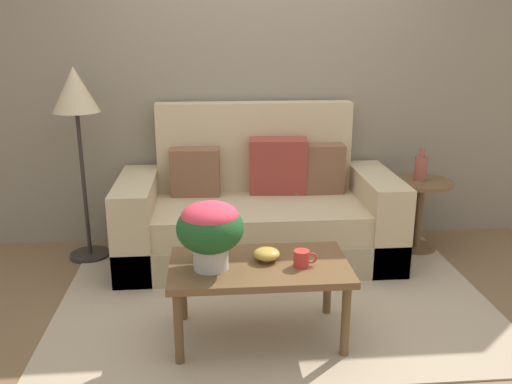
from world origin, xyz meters
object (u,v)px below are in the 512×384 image
Objects in this scene: potted_plant at (210,228)px; snack_bowl at (267,254)px; couch at (258,214)px; coffee_mug at (302,258)px; coffee_table at (259,273)px; table_vase at (421,167)px; floor_lamp at (76,105)px; side_table at (420,202)px.

potted_plant reaches higher than snack_bowl.
coffee_mug is (0.13, -1.22, 0.16)m from couch.
table_vase is (1.37, 1.21, 0.27)m from coffee_table.
coffee_mug reaches higher than coffee_table.
potted_plant is at bearing -171.63° from coffee_table.
floor_lamp is at bearing 175.74° from couch.
snack_bowl is (-0.19, 0.09, -0.01)m from coffee_mug.
snack_bowl reaches higher than coffee_table.
side_table is at bearing -1.48° from floor_lamp.
couch is 8.18× the size of table_vase.
side_table reaches higher than snack_bowl.
potted_plant reaches higher than coffee_table.
coffee_mug is at bearing -13.40° from coffee_table.
coffee_mug is (0.50, -0.02, -0.19)m from potted_plant.
coffee_mug is (0.23, -0.05, 0.10)m from coffee_table.
floor_lamp is (-1.31, 0.10, 0.84)m from couch.
coffee_table is at bearing -94.80° from couch.
potted_plant is 2.06m from table_vase.
couch is at bearing -178.65° from side_table.
couch is 15.84× the size of coffee_mug.
couch reaches higher than coffee_mug.
coffee_mug is at bearing -132.70° from side_table.
couch is at bearing 73.13° from potted_plant.
floor_lamp is 11.15× the size of coffee_mug.
couch is 1.31m from table_vase.
potted_plant is (-1.65, -1.23, 0.30)m from side_table.
side_table is (1.38, 1.19, -0.01)m from coffee_table.
snack_bowl is at bearing -139.15° from side_table.
side_table is 4.40× the size of coffee_mug.
side_table is at bearing 47.30° from coffee_mug.
snack_bowl is at bearing -92.73° from couch.
couch is 1.14m from snack_bowl.
coffee_mug is 0.52× the size of table_vase.
couch reaches higher than side_table.
coffee_table is 1.83m from side_table.
couch is 1.42× the size of floor_lamp.
table_vase is at bearing 41.45° from snack_bowl.
snack_bowl is (-1.34, -1.16, 0.10)m from side_table.
couch reaches higher than table_vase.
snack_bowl is 0.59× the size of table_vase.
floor_lamp is at bearing 178.52° from side_table.
couch is 1.56m from floor_lamp.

